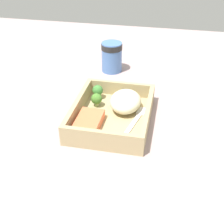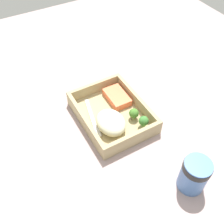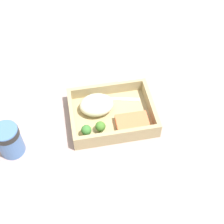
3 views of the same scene
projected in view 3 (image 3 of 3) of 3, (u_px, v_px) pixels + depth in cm
name	position (u px, v px, depth cm)	size (l,w,h in cm)	color
ground_plane	(112.00, 119.00, 97.25)	(160.00, 160.00, 2.00)	#A18A88
takeout_tray	(112.00, 116.00, 95.99)	(25.31, 19.58, 1.20)	tan
tray_rim	(112.00, 111.00, 93.93)	(25.31, 19.58, 4.04)	tan
salmon_fillet	(132.00, 123.00, 92.27)	(9.56, 5.99, 2.36)	#F66E43
mashed_potatoes	(97.00, 105.00, 94.72)	(10.39, 8.25, 5.07)	beige
broccoli_floret_1	(86.00, 130.00, 88.99)	(3.02, 3.02, 4.12)	#75A15C
broccoli_floret_2	(100.00, 127.00, 90.11)	(3.02, 3.02, 3.84)	#85A162
fork	(112.00, 99.00, 99.23)	(15.76, 5.17, 0.44)	silver
paper_cup	(9.00, 139.00, 84.82)	(7.03, 7.03, 10.02)	#4971B1
receipt_slip	(123.00, 70.00, 109.30)	(8.77, 13.85, 0.24)	white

